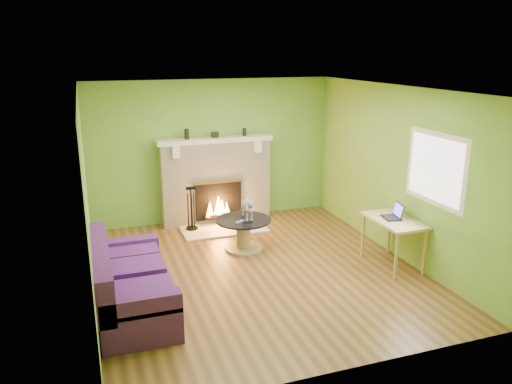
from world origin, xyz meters
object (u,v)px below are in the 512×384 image
Objects in this scene: desk at (394,225)px; cat at (247,207)px; sofa at (129,284)px; coffee_table at (243,232)px.

desk is 1.73× the size of cat.
sofa is at bearing -178.95° from desk.
sofa is 3.82m from desk.
cat reaches higher than coffee_table.
sofa is 3.39× the size of cat.
desk is at bearing 1.05° from sofa.
cat is at bearing 32.01° from coffee_table.
sofa is 2.38m from coffee_table.
sofa is 1.97× the size of desk.
cat is (2.00, 1.46, 0.34)m from sofa.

